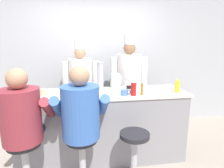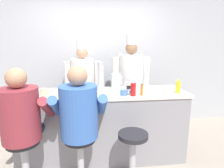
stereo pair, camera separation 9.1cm
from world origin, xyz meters
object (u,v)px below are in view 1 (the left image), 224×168
Objects in this scene: cereal_bowl at (71,91)px; cook_in_whites_far at (129,80)px; cup_stack_steel at (100,76)px; diner_seated_maroon at (22,119)px; mustard_bottle_yellow at (177,86)px; water_pitcher_clear at (115,81)px; diner_seated_blue at (81,115)px; hot_sauce_bottle_orange at (142,90)px; napkin_dispenser_chrome at (129,87)px; cook_in_whites_near at (81,83)px; coffee_mug_blue at (124,92)px; ketchup_bottle_red at (134,88)px; coffee_mug_tan at (43,93)px; breakfast_plate at (94,95)px; empty_stool_round at (134,150)px.

cook_in_whites_far reaches higher than cereal_bowl.
diner_seated_maroon reaches higher than cup_stack_steel.
mustard_bottle_yellow is 1.98m from diner_seated_maroon.
mustard_bottle_yellow is 0.88m from water_pitcher_clear.
diner_seated_blue is (0.61, 0.00, 0.01)m from diner_seated_maroon.
cereal_bowl is 0.47m from cup_stack_steel.
napkin_dispenser_chrome is at bearing 119.47° from hot_sauce_bottle_orange.
cook_in_whites_far is at bearing 85.13° from hot_sauce_bottle_orange.
cook_in_whites_near is (-0.29, 0.81, -0.26)m from cup_stack_steel.
hot_sauce_bottle_orange is at bearing -94.87° from cook_in_whites_far.
cereal_bowl is at bearing -140.75° from cook_in_whites_far.
ketchup_bottle_red is at bearing -15.07° from coffee_mug_blue.
coffee_mug_tan reaches higher than coffee_mug_blue.
mustard_bottle_yellow reaches higher than coffee_mug_blue.
hot_sauce_bottle_orange reaches higher than coffee_mug_blue.
mustard_bottle_yellow reaches higher than hot_sauce_bottle_orange.
hot_sauce_bottle_orange is 0.50m from water_pitcher_clear.
breakfast_plate is 0.39× the size of empty_stool_round.
ketchup_bottle_red reaches higher than cereal_bowl.
ketchup_bottle_red reaches higher than mustard_bottle_yellow.
hot_sauce_bottle_orange is 1.46m from diner_seated_maroon.
breakfast_plate is at bearing 175.34° from ketchup_bottle_red.
water_pitcher_clear reaches higher than hot_sauce_bottle_orange.
diner_seated_maroon reaches higher than cereal_bowl.
cup_stack_steel is at bearing 15.58° from cereal_bowl.
hot_sauce_bottle_orange is at bearing -5.96° from coffee_mug_blue.
diner_seated_blue reaches higher than ketchup_bottle_red.
ketchup_bottle_red is at bearing -59.74° from cook_in_whites_near.
coffee_mug_tan is at bearing -164.92° from water_pitcher_clear.
napkin_dispenser_chrome is at bearing 92.41° from ketchup_bottle_red.
diner_seated_blue is at bearing -124.85° from water_pitcher_clear.
diner_seated_blue is (0.48, -0.47, -0.15)m from coffee_mug_tan.
ketchup_bottle_red is at bearing 25.00° from diner_seated_blue.
empty_stool_round is at bearing -68.12° from cook_in_whites_near.
mustard_bottle_yellow is 0.50× the size of cup_stack_steel.
breakfast_plate is at bearing 137.75° from empty_stool_round.
cook_in_whites_near reaches higher than diner_seated_maroon.
mustard_bottle_yellow is at bearing 6.84° from hot_sauce_bottle_orange.
mustard_bottle_yellow is 1.33× the size of hot_sauce_bottle_orange.
cereal_bowl is 0.11× the size of diner_seated_blue.
coffee_mug_tan is at bearing -163.52° from cereal_bowl.
diner_seated_maroon is at bearing -136.75° from cook_in_whites_far.
hot_sauce_bottle_orange is 0.97m from cereal_bowl.
coffee_mug_blue is 0.68m from diner_seated_blue.
breakfast_plate is 0.83m from empty_stool_round.
cup_stack_steel is (-0.51, 0.36, 0.13)m from hot_sauce_bottle_orange.
mustard_bottle_yellow is at bearing -2.63° from coffee_mug_tan.
diner_seated_blue is 2.21× the size of empty_stool_round.
water_pitcher_clear is 0.93m from diner_seated_blue.
hot_sauce_bottle_orange is 1.08× the size of coffee_mug_tan.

